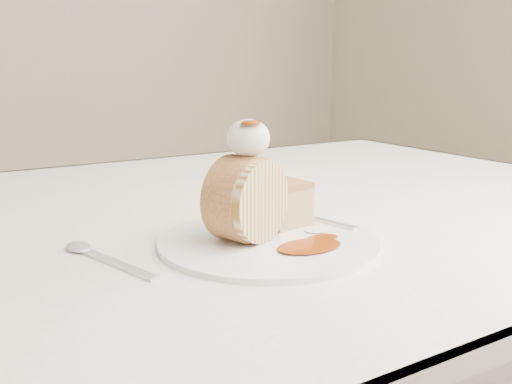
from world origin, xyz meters
TOP-DOWN VIEW (x-y plane):
  - table at (0.00, 0.20)m, footprint 1.40×0.90m
  - plate at (0.00, 0.03)m, footprint 0.27×0.27m
  - roulade_slice at (-0.02, 0.04)m, footprint 0.10×0.08m
  - cake_chunk at (0.05, 0.06)m, footprint 0.06×0.06m
  - whipped_cream at (-0.01, 0.04)m, footprint 0.05×0.05m
  - caramel_drizzle at (-0.02, 0.03)m, footprint 0.02×0.02m
  - caramel_pool at (0.02, -0.02)m, footprint 0.08×0.06m
  - fork at (0.10, 0.05)m, footprint 0.05×0.15m
  - spoon at (-0.16, 0.04)m, footprint 0.06×0.14m

SIDE VIEW (x-z plane):
  - table at x=0.00m, z-range 0.29..1.04m
  - spoon at x=-0.16m, z-range 0.75..0.75m
  - plate at x=0.00m, z-range 0.75..0.76m
  - fork at x=0.10m, z-range 0.76..0.76m
  - caramel_pool at x=0.02m, z-range 0.76..0.76m
  - cake_chunk at x=0.05m, z-range 0.76..0.80m
  - roulade_slice at x=-0.02m, z-range 0.76..0.85m
  - whipped_cream at x=-0.01m, z-range 0.85..0.89m
  - caramel_drizzle at x=-0.02m, z-range 0.89..0.89m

